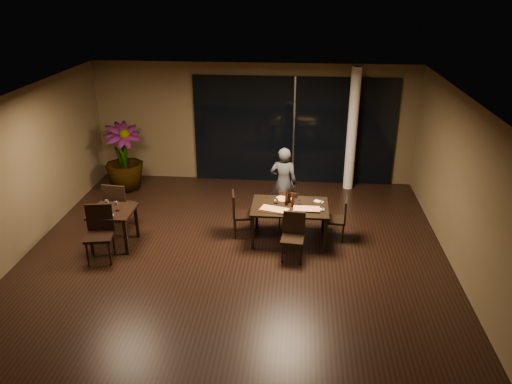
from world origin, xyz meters
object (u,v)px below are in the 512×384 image
(chair_main_left, at_px, (239,212))
(chair_side_far, at_px, (118,204))
(diner, at_px, (283,183))
(bottle_c, at_px, (289,196))
(main_table, at_px, (290,209))
(chair_main_right, at_px, (340,217))
(chair_main_near, at_px, (293,234))
(bottle_b, at_px, (293,200))
(chair_main_far, at_px, (289,207))
(bottle_a, at_px, (287,198))
(side_table, at_px, (113,216))
(chair_side_near, at_px, (100,230))
(potted_plant, at_px, (124,157))

(chair_main_left, relative_size, chair_side_far, 0.88)
(diner, bearing_deg, bottle_c, 103.22)
(main_table, bearing_deg, chair_main_right, 7.23)
(chair_main_near, bearing_deg, chair_main_right, 47.21)
(chair_main_left, relative_size, bottle_b, 3.46)
(chair_main_far, relative_size, bottle_a, 2.95)
(main_table, bearing_deg, side_table, -171.63)
(chair_main_left, bearing_deg, chair_main_far, -77.91)
(bottle_b, bearing_deg, chair_side_near, -164.37)
(bottle_c, bearing_deg, chair_main_left, -178.78)
(bottle_a, bearing_deg, bottle_c, 65.54)
(bottle_a, bearing_deg, potted_plant, 150.92)
(bottle_c, bearing_deg, potted_plant, 152.45)
(main_table, height_order, chair_side_far, chair_side_far)
(main_table, distance_m, side_table, 3.44)
(chair_main_near, height_order, bottle_a, bottle_a)
(chair_side_near, height_order, bottle_c, bottle_c)
(chair_main_left, distance_m, bottle_c, 1.07)
(chair_main_far, xyz_separation_m, chair_side_far, (-3.49, -0.41, 0.11))
(chair_side_far, xyz_separation_m, potted_plant, (-0.59, 2.16, 0.24))
(main_table, xyz_separation_m, chair_main_left, (-1.02, 0.13, -0.16))
(side_table, distance_m, bottle_a, 3.38)
(diner, bearing_deg, bottle_b, 105.76)
(chair_main_far, height_order, chair_main_near, chair_main_near)
(side_table, xyz_separation_m, chair_side_near, (-0.08, -0.51, -0.04))
(main_table, relative_size, bottle_a, 5.16)
(potted_plant, bearing_deg, chair_main_right, -22.93)
(chair_main_near, relative_size, bottle_a, 3.08)
(chair_main_left, distance_m, potted_plant, 3.79)
(chair_main_near, distance_m, diner, 1.79)
(chair_main_left, bearing_deg, bottle_b, -107.94)
(chair_main_left, bearing_deg, diner, -52.15)
(chair_side_near, xyz_separation_m, bottle_c, (3.46, 1.16, 0.32))
(chair_side_near, relative_size, potted_plant, 0.64)
(chair_side_far, height_order, diner, diner)
(chair_main_far, height_order, bottle_b, bottle_b)
(side_table, distance_m, chair_main_right, 4.44)
(side_table, height_order, bottle_a, bottle_a)
(chair_side_far, height_order, potted_plant, potted_plant)
(diner, distance_m, bottle_a, 1.05)
(chair_main_near, distance_m, bottle_a, 0.83)
(main_table, bearing_deg, chair_side_near, -163.84)
(chair_main_near, bearing_deg, bottle_c, 103.11)
(bottle_a, bearing_deg, side_table, -170.83)
(chair_main_far, bearing_deg, chair_side_far, 19.14)
(chair_side_near, bearing_deg, chair_main_right, 4.06)
(chair_main_far, distance_m, chair_side_near, 3.77)
(chair_side_far, distance_m, chair_side_near, 1.13)
(diner, height_order, bottle_c, diner)
(side_table, relative_size, chair_side_near, 0.76)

